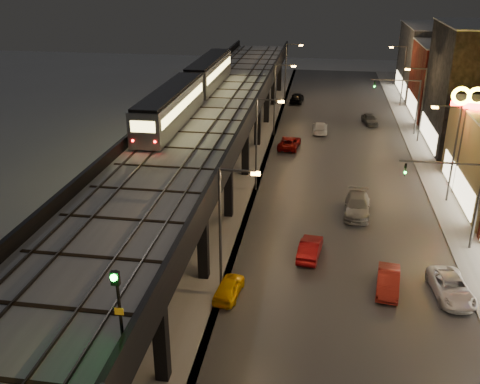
{
  "coord_description": "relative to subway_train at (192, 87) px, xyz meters",
  "views": [
    {
      "loc": [
        5.1,
        -16.26,
        20.25
      ],
      "look_at": [
        -0.35,
        18.8,
        5.0
      ],
      "focal_mm": 40.0,
      "sensor_mm": 36.0,
      "label": 1
    }
  ],
  "objects": [
    {
      "name": "building_e",
      "position": [
        32.49,
        23.48,
        -3.14
      ],
      "size": [
        12.2,
        12.2,
        10.16
      ],
      "color": "maroon",
      "rests_on": "ground"
    },
    {
      "name": "car_onc_dark",
      "position": [
        22.71,
        -23.39,
        -7.54
      ],
      "size": [
        2.72,
        5.03,
        1.34
      ],
      "primitive_type": "imported",
      "rotation": [
        0.0,
        0.0,
        0.11
      ],
      "color": "white",
      "rests_on": "ground"
    },
    {
      "name": "streetlight_right_2",
      "position": [
        25.23,
        -7.52,
        -2.98
      ],
      "size": [
        2.56,
        0.28,
        9.0
      ],
      "color": "#38383A",
      "rests_on": "ground"
    },
    {
      "name": "rail_signal",
      "position": [
        6.4,
        -38.68,
        0.62
      ],
      "size": [
        0.36,
        0.44,
        3.12
      ],
      "color": "black",
      "rests_on": "viaduct_trackbed"
    },
    {
      "name": "streetlight_right_3",
      "position": [
        25.23,
        10.48,
        -2.98
      ],
      "size": [
        2.56,
        0.28,
        9.0
      ],
      "color": "#38383A",
      "rests_on": "ground"
    },
    {
      "name": "elevated_viaduct",
      "position": [
        2.5,
        -6.67,
        -2.6
      ],
      "size": [
        9.0,
        100.0,
        6.3
      ],
      "color": "black",
      "rests_on": "ground"
    },
    {
      "name": "sign_mcdonalds",
      "position": [
        26.5,
        -5.42,
        0.12
      ],
      "size": [
        3.03,
        0.79,
        10.21
      ],
      "color": "#38383A",
      "rests_on": "ground"
    },
    {
      "name": "car_onc_silver",
      "position": [
        18.71,
        -23.29,
        -7.54
      ],
      "size": [
        1.92,
        4.25,
        1.35
      ],
      "primitive_type": "imported",
      "rotation": [
        0.0,
        0.0,
        -0.12
      ],
      "color": "maroon",
      "rests_on": "ground"
    },
    {
      "name": "streetlight_left_3",
      "position": [
        8.07,
        10.48,
        -2.98
      ],
      "size": [
        2.57,
        0.28,
        9.0
      ],
      "color": "#38383A",
      "rests_on": "ground"
    },
    {
      "name": "car_far_white",
      "position": [
        9.73,
        28.22,
        -7.44
      ],
      "size": [
        2.2,
        4.66,
        1.54
      ],
      "primitive_type": "imported",
      "rotation": [
        0.0,
        0.0,
        3.06
      ],
      "color": "black",
      "rests_on": "ground"
    },
    {
      "name": "car_mid_silver",
      "position": [
        10.12,
        5.65,
        -7.54
      ],
      "size": [
        2.71,
        5.02,
        1.34
      ],
      "primitive_type": "imported",
      "rotation": [
        0.0,
        0.0,
        3.04
      ],
      "color": "maroon",
      "rests_on": "ground"
    },
    {
      "name": "viaduct_trackbed",
      "position": [
        2.49,
        -6.54,
        -1.83
      ],
      "size": [
        8.4,
        100.0,
        0.32
      ],
      "color": "#B2B7C1",
      "rests_on": "elevated_viaduct"
    },
    {
      "name": "car_onc_red",
      "position": [
        20.2,
        17.51,
        -7.53
      ],
      "size": [
        2.35,
        4.24,
        1.37
      ],
      "primitive_type": "imported",
      "rotation": [
        0.0,
        0.0,
        0.19
      ],
      "color": "#45474A",
      "rests_on": "ground"
    },
    {
      "name": "sidewalk_right",
      "position": [
        26.0,
        -3.52,
        -8.14
      ],
      "size": [
        4.0,
        120.0,
        0.14
      ],
      "primitive_type": "cube",
      "color": "#9FA1A8",
      "rests_on": "ground"
    },
    {
      "name": "building_f",
      "position": [
        32.49,
        37.48,
        -2.64
      ],
      "size": [
        12.2,
        16.2,
        11.16
      ],
      "color": "#3E3E41",
      "rests_on": "ground"
    },
    {
      "name": "streetlight_right_4",
      "position": [
        25.23,
        28.48,
        -2.98
      ],
      "size": [
        2.56,
        0.28,
        9.0
      ],
      "color": "#38383A",
      "rests_on": "ground"
    },
    {
      "name": "car_taxi",
      "position": [
        8.32,
        -25.56,
        -7.59
      ],
      "size": [
        1.82,
        3.77,
        1.24
      ],
      "primitive_type": "imported",
      "rotation": [
        0.0,
        0.0,
        3.04
      ],
      "color": "#FDBD04",
      "rests_on": "ground"
    },
    {
      "name": "traffic_light_rig_b",
      "position": [
        24.34,
        13.48,
        -3.71
      ],
      "size": [
        6.1,
        0.34,
        7.0
      ],
      "color": "#38383A",
      "rests_on": "ground"
    },
    {
      "name": "under_viaduct_pavement",
      "position": [
        2.5,
        -3.52,
        -8.18
      ],
      "size": [
        11.0,
        120.0,
        0.06
      ],
      "primitive_type": "cube",
      "color": "#9FA1A8",
      "rests_on": "ground"
    },
    {
      "name": "traffic_light_rig_a",
      "position": [
        24.34,
        -16.52,
        -3.71
      ],
      "size": [
        6.1,
        0.34,
        7.0
      ],
      "color": "#38383A",
      "rests_on": "ground"
    },
    {
      "name": "subway_train",
      "position": [
        0.0,
        0.0,
        0.0
      ],
      "size": [
        2.69,
        32.91,
        3.21
      ],
      "color": "gray",
      "rests_on": "viaduct_trackbed"
    },
    {
      "name": "streetlight_left_1",
      "position": [
        8.07,
        -25.52,
        -2.98
      ],
      "size": [
        2.57,
        0.28,
        9.0
      ],
      "color": "#38383A",
      "rests_on": "ground"
    },
    {
      "name": "car_onc_white",
      "position": [
        17.2,
        -11.54,
        -7.44
      ],
      "size": [
        2.52,
        5.45,
        1.54
      ],
      "primitive_type": "imported",
      "rotation": [
        0.0,
        0.0,
        -0.07
      ],
      "color": "#9A9A9A",
      "rests_on": "ground"
    },
    {
      "name": "viaduct_parapet_far",
      "position": [
        -1.85,
        -6.52,
        -1.36
      ],
      "size": [
        0.3,
        100.0,
        1.1
      ],
      "primitive_type": "cube",
      "color": "black",
      "rests_on": "elevated_viaduct"
    },
    {
      "name": "viaduct_parapet_streetside",
      "position": [
        6.85,
        -6.52,
        -1.36
      ],
      "size": [
        0.3,
        100.0,
        1.1
      ],
      "primitive_type": "cube",
      "color": "black",
      "rests_on": "elevated_viaduct"
    },
    {
      "name": "streetlight_left_4",
      "position": [
        8.07,
        28.48,
        -2.98
      ],
      "size": [
        2.57,
        0.28,
        9.0
      ],
      "color": "#38383A",
      "rests_on": "ground"
    },
    {
      "name": "car_mid_dark",
      "position": [
        13.6,
        12.52,
        -7.55
      ],
      "size": [
        1.91,
        4.61,
        1.33
      ],
      "primitive_type": "imported",
      "rotation": [
        0.0,
        0.0,
        3.15
      ],
      "color": "white",
      "rests_on": "ground"
    },
    {
      "name": "road_surface",
      "position": [
        16.0,
        -3.52,
        -8.18
      ],
      "size": [
        17.0,
        120.0,
        0.06
      ],
      "primitive_type": "cube",
      "color": "#46474D",
      "rests_on": "ground"
    },
    {
      "name": "car_near_white",
      "position": [
        13.41,
        -19.59,
        -7.52
      ],
      "size": [
        1.93,
        4.32,
        1.38
      ],
      "primitive_type": "imported",
      "rotation": [
        0.0,
        0.0,
        3.03
      ],
      "color": "maroon",
      "rests_on": "ground"
    },
    {
      "name": "streetlight_left_2",
      "position": [
        8.07,
        -7.52,
        -2.98
      ],
      "size": [
        2.57,
        0.28,
        9.0
      ],
      "color": "#38383A",
      "rests_on": "ground"
    }
  ]
}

